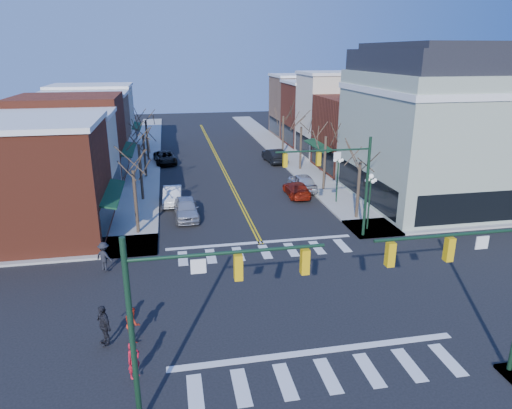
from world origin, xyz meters
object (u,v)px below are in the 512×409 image
victorian_corner (435,125)px  pedestrian_dark_a (104,325)px  car_left_mid (172,196)px  lamppost_corner (370,192)px  lamppost_midblock (338,170)px  car_right_mid (302,182)px  car_left_near (186,209)px  pedestrian_red_a (134,360)px  pedestrian_red_b (133,324)px  car_right_near (297,189)px  pedestrian_dark_b (104,256)px  car_left_far (165,158)px  car_right_far (274,156)px

victorian_corner → pedestrian_dark_a: bearing=-146.6°
victorian_corner → car_left_mid: (-22.32, 3.12, -5.94)m
victorian_corner → lamppost_corner: victorian_corner is taller
lamppost_midblock → car_left_mid: lamppost_midblock is taller
victorian_corner → pedestrian_dark_a: 31.22m
car_right_mid → car_left_near: bearing=26.4°
victorian_corner → lamppost_corner: 10.89m
car_left_mid → pedestrian_red_a: bearing=-92.0°
pedestrian_red_a → pedestrian_red_b: 2.61m
car_right_near → pedestrian_dark_b: (-15.38, -12.59, 0.38)m
lamppost_midblock → car_left_near: lamppost_midblock is taller
victorian_corner → car_left_near: victorian_corner is taller
lamppost_midblock → pedestrian_red_b: lamppost_midblock is taller
lamppost_midblock → car_left_near: 13.24m
car_left_far → pedestrian_dark_a: (-2.74, -35.55, 0.40)m
victorian_corner → car_right_near: bearing=164.0°
lamppost_corner → car_left_far: size_ratio=0.85×
car_right_near → pedestrian_dark_a: bearing=55.9°
victorian_corner → lamppost_midblock: victorian_corner is taller
car_left_near → victorian_corner: bearing=0.9°
car_left_far → car_right_near: size_ratio=1.10×
car_left_near → car_right_mid: (11.20, 5.68, 0.02)m
car_left_far → car_left_mid: bearing=-94.8°
car_left_near → pedestrian_dark_b: 10.08m
car_left_mid → car_right_near: size_ratio=0.95×
car_right_near → lamppost_corner: bearing=108.8°
pedestrian_dark_a → pedestrian_dark_b: bearing=153.8°
car_right_mid → lamppost_midblock: bearing=111.6°
car_right_near → pedestrian_red_a: (-13.10, -22.65, 0.27)m
car_left_far → car_left_near: bearing=-92.2°
lamppost_midblock → car_right_near: 4.52m
lamppost_midblock → pedestrian_dark_b: 20.81m
victorian_corner → car_left_far: 30.11m
lamppost_midblock → car_right_far: size_ratio=0.87×
car_right_near → car_left_far: bearing=-50.9°
victorian_corner → car_left_mid: 23.30m
pedestrian_red_a → pedestrian_dark_a: 2.91m
car_left_mid → pedestrian_red_b: 20.09m
lamppost_corner → pedestrian_red_a: size_ratio=2.76×
car_right_mid → pedestrian_red_a: size_ratio=3.04×
car_left_near → car_right_near: bearing=20.0°
lamppost_midblock → car_right_far: (-1.80, 16.22, -2.14)m
pedestrian_dark_a → pedestrian_red_a: bearing=-3.3°
car_left_far → car_right_mid: bearing=-53.9°
car_left_near → car_right_mid: 12.56m
victorian_corner → car_right_near: (-11.12, 3.19, -5.99)m
car_left_mid → lamppost_corner: bearing=-30.2°
car_left_mid → pedestrian_dark_b: bearing=-105.7°
lamppost_midblock → pedestrian_red_a: bearing=-128.6°
car_left_mid → pedestrian_dark_b: 13.20m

